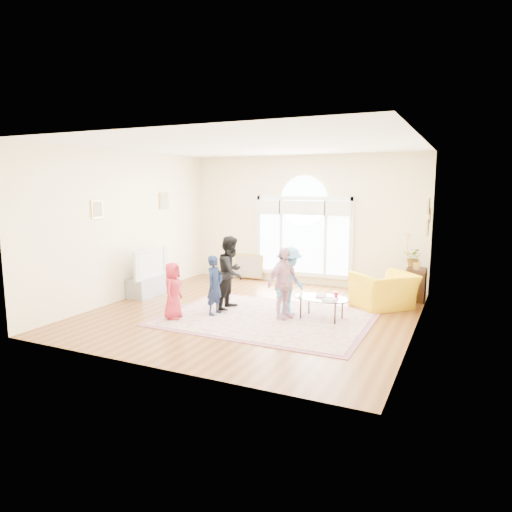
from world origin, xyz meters
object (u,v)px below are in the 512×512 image
at_px(tv_console, 148,286).
at_px(area_rug, 266,318).
at_px(television, 147,263).
at_px(coffee_table, 322,299).
at_px(armchair, 384,291).

bearing_deg(tv_console, area_rug, -9.47).
xyz_separation_m(area_rug, television, (-3.15, 0.53, 0.74)).
xyz_separation_m(tv_console, television, (0.01, -0.00, 0.54)).
height_order(area_rug, television, television).
height_order(television, coffee_table, television).
height_order(television, armchair, television).
xyz_separation_m(area_rug, armchair, (1.86, 1.70, 0.35)).
height_order(tv_console, armchair, armchair).
distance_m(television, coffee_table, 4.12).
xyz_separation_m(tv_console, armchair, (5.01, 1.17, 0.15)).
distance_m(tv_console, television, 0.54).
bearing_deg(television, tv_console, 180.00).
relative_size(television, coffee_table, 1.03).
xyz_separation_m(television, coffee_table, (4.10, -0.15, -0.35)).
xyz_separation_m(area_rug, tv_console, (-3.15, 0.53, 0.20)).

